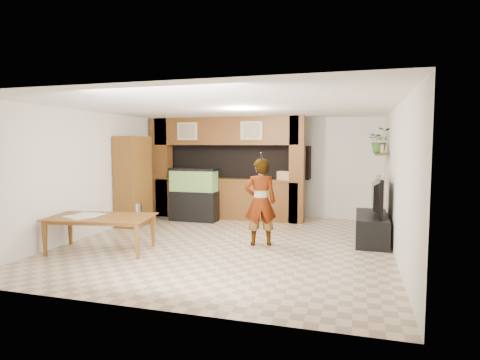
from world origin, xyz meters
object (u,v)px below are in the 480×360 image
(pantry_cabinet, at_px, (133,181))
(aquarium, at_px, (194,195))
(person, at_px, (260,202))
(television, at_px, (372,196))
(dining_table, at_px, (100,234))

(pantry_cabinet, height_order, aquarium, pantry_cabinet)
(person, bearing_deg, television, -176.34)
(pantry_cabinet, xyz_separation_m, aquarium, (1.14, 0.92, -0.40))
(aquarium, height_order, dining_table, aquarium)
(pantry_cabinet, bearing_deg, aquarium, 38.90)
(pantry_cabinet, bearing_deg, dining_table, -72.91)
(aquarium, xyz_separation_m, person, (2.16, -1.91, 0.18))
(television, bearing_deg, pantry_cabinet, 88.68)
(dining_table, bearing_deg, aquarium, 71.73)
(person, bearing_deg, pantry_cabinet, -36.49)
(television, bearing_deg, person, 113.26)
(dining_table, bearing_deg, pantry_cabinet, 96.73)
(pantry_cabinet, relative_size, dining_table, 1.16)
(pantry_cabinet, relative_size, aquarium, 1.59)
(aquarium, relative_size, dining_table, 0.73)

